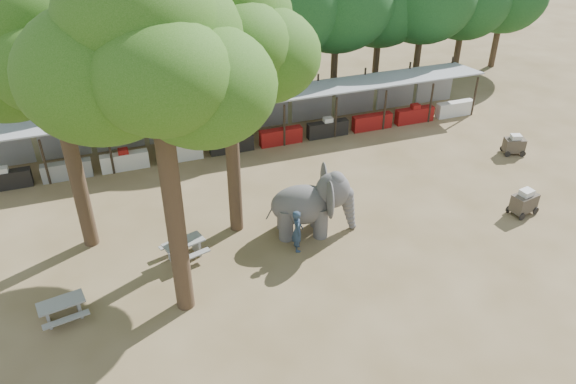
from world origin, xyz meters
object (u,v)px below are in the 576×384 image
object	(u,v)px
elephant	(313,203)
yard_tree_left	(43,49)
yard_tree_center	(148,56)
yard_tree_back	(220,31)
picnic_table_far	(184,247)
picnic_table_near	(62,308)
handler	(297,231)
cart_back	(514,144)
cart_front	(524,202)

from	to	relation	value
elephant	yard_tree_left	bearing A→B (deg)	178.08
yard_tree_center	yard_tree_back	size ratio (longest dim) A/B	1.06
yard_tree_left	picnic_table_far	size ratio (longest dim) A/B	5.67
picnic_table_near	picnic_table_far	world-z (taller)	picnic_table_far
handler	cart_back	xyz separation A→B (m)	(13.81, 3.91, -0.39)
yard_tree_left	cart_front	xyz separation A→B (m)	(18.55, -4.41, -7.60)
yard_tree_left	yard_tree_back	distance (m)	6.09
yard_tree_center	picnic_table_far	bearing A→B (deg)	76.05
elephant	handler	world-z (taller)	elephant
handler	cart_back	world-z (taller)	handler
elephant	picnic_table_near	bearing A→B (deg)	-155.72
yard_tree_left	picnic_table_near	xyz separation A→B (m)	(-1.01, -4.45, -7.69)
yard_tree_back	cart_back	xyz separation A→B (m)	(15.88, 1.42, -7.99)
yard_tree_left	yard_tree_back	bearing A→B (deg)	-9.46
picnic_table_far	yard_tree_left	bearing A→B (deg)	129.37
elephant	cart_back	distance (m)	13.11
yard_tree_back	picnic_table_far	distance (m)	8.49
yard_tree_back	cart_front	size ratio (longest dim) A/B	8.22
yard_tree_left	handler	bearing A→B (deg)	-23.38
yard_tree_center	yard_tree_back	xyz separation A→B (m)	(3.00, 4.00, -0.67)
yard_tree_left	cart_back	bearing A→B (deg)	1.11
yard_tree_center	cart_front	xyz separation A→B (m)	(15.55, 0.59, -8.61)
picnic_table_near	cart_front	world-z (taller)	cart_front
yard_tree_back	picnic_table_near	size ratio (longest dim) A/B	6.32
elephant	handler	distance (m)	1.52
elephant	picnic_table_far	distance (m)	5.58
yard_tree_back	cart_back	distance (m)	17.83
cart_front	picnic_table_near	bearing A→B (deg)	168.75
yard_tree_back	picnic_table_far	size ratio (longest dim) A/B	5.85
picnic_table_near	yard_tree_left	bearing A→B (deg)	66.46
yard_tree_back	cart_back	size ratio (longest dim) A/B	8.64
yard_tree_center	handler	xyz separation A→B (m)	(5.07, 1.51, -8.27)
yard_tree_back	picnic_table_far	xyz separation A→B (m)	(-2.38, -1.49, -8.02)
yard_tree_left	handler	xyz separation A→B (m)	(8.07, -3.49, -7.26)
yard_tree_back	picnic_table_far	bearing A→B (deg)	-147.85
handler	cart_front	distance (m)	10.53
handler	picnic_table_far	bearing A→B (deg)	88.19
yard_tree_center	elephant	bearing A→B (deg)	22.15
handler	picnic_table_near	size ratio (longest dim) A/B	1.05
yard_tree_left	elephant	world-z (taller)	yard_tree_left
picnic_table_far	cart_back	size ratio (longest dim) A/B	1.48
yard_tree_back	elephant	size ratio (longest dim) A/B	2.95
yard_tree_back	elephant	xyz separation A→B (m)	(3.13, -1.51, -7.11)
yard_tree_center	picnic_table_far	xyz separation A→B (m)	(0.62, 2.51, -8.68)
elephant	cart_front	size ratio (longest dim) A/B	2.78
yard_tree_center	picnic_table_near	world-z (taller)	yard_tree_center
handler	cart_back	size ratio (longest dim) A/B	1.43
elephant	cart_back	world-z (taller)	elephant
picnic_table_near	handler	bearing A→B (deg)	-4.69
yard_tree_back	handler	world-z (taller)	yard_tree_back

